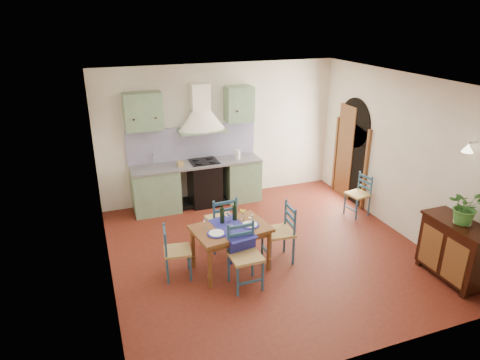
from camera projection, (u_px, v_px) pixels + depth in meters
name	position (u px, v px, depth m)	size (l,w,h in m)	color
floor	(267.00, 251.00, 7.15)	(5.00, 5.00, 0.00)	#4B1910
back_wall	(202.00, 154.00, 8.60)	(5.00, 0.96, 2.80)	silver
right_wall	(390.00, 154.00, 7.69)	(0.26, 5.00, 2.80)	silver
left_wall	(102.00, 196.00, 5.82)	(0.04, 5.00, 2.80)	silver
ceiling	(272.00, 81.00, 6.11)	(5.00, 5.00, 0.01)	silver
dining_table	(231.00, 232.00, 6.45)	(1.22, 0.95, 1.03)	brown
chair_near	(245.00, 256.00, 6.10)	(0.45, 0.45, 0.95)	navy
chair_far	(222.00, 221.00, 7.08)	(0.48, 0.48, 0.96)	navy
chair_left	(175.00, 252.00, 6.32)	(0.44, 0.44, 0.84)	navy
chair_right	(280.00, 232.00, 6.73)	(0.48, 0.48, 0.96)	navy
chair_spare	(359.00, 194.00, 8.30)	(0.44, 0.44, 0.82)	navy
sideboard	(455.00, 249.00, 6.25)	(0.50, 1.05, 0.94)	black
potted_plant	(465.00, 206.00, 5.98)	(0.47, 0.41, 0.52)	#37732E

